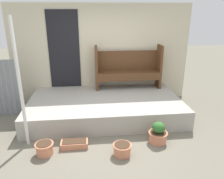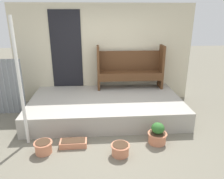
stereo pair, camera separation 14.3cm
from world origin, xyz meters
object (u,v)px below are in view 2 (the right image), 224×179
(flower_pot_middle, at_px, (120,149))
(flower_pot_right, at_px, (157,134))
(bench, at_px, (130,67))
(flower_pot_left, at_px, (43,147))
(planter_box_rect, at_px, (73,143))
(support_post, at_px, (20,85))

(flower_pot_middle, distance_m, flower_pot_right, 0.82)
(bench, relative_size, flower_pot_left, 5.25)
(flower_pot_right, xyz_separation_m, planter_box_rect, (-1.59, 0.01, -0.12))
(flower_pot_left, height_order, flower_pot_right, flower_pot_right)
(planter_box_rect, bearing_deg, flower_pot_left, -161.58)
(bench, xyz_separation_m, flower_pot_left, (-1.86, -2.21, -0.87))
(bench, xyz_separation_m, flower_pot_right, (0.24, -2.05, -0.81))
(bench, relative_size, flower_pot_right, 4.12)
(support_post, distance_m, flower_pot_middle, 2.09)
(support_post, distance_m, planter_box_rect, 1.43)
(flower_pot_middle, bearing_deg, support_post, 163.08)
(flower_pot_middle, distance_m, planter_box_rect, 0.91)
(support_post, bearing_deg, bench, 39.53)
(support_post, relative_size, planter_box_rect, 4.67)
(support_post, distance_m, flower_pot_left, 1.17)
(flower_pot_left, bearing_deg, flower_pot_middle, -6.83)
(planter_box_rect, bearing_deg, support_post, 167.63)
(support_post, distance_m, bench, 2.90)
(flower_pot_left, bearing_deg, flower_pot_right, 4.37)
(flower_pot_left, xyz_separation_m, planter_box_rect, (0.51, 0.17, -0.06))
(planter_box_rect, bearing_deg, bench, 56.43)
(support_post, distance_m, flower_pot_right, 2.67)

